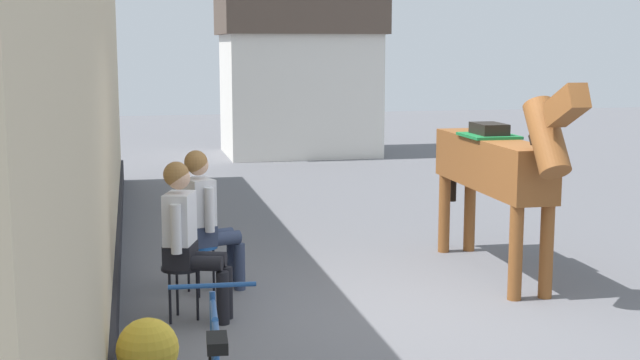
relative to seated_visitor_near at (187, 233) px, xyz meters
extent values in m
plane|color=slate|center=(1.76, 2.70, -0.78)|extent=(40.00, 40.00, 0.00)
cube|color=#CCB793|center=(-0.79, 1.20, 0.92)|extent=(0.30, 14.00, 3.40)
cube|color=black|center=(-0.77, 1.20, -0.60)|extent=(0.34, 14.00, 0.36)
cube|color=silver|center=(3.16, 11.23, 0.52)|extent=(3.20, 2.40, 2.60)
cube|color=brown|center=(3.16, 11.23, 2.27)|extent=(3.40, 2.60, 0.90)
cylinder|color=black|center=(-0.06, 0.02, -0.31)|extent=(0.34, 0.34, 0.03)
cylinder|color=black|center=(0.07, -0.02, -0.55)|extent=(0.02, 0.02, 0.45)
cylinder|color=black|center=(-0.09, 0.16, -0.55)|extent=(0.02, 0.02, 0.45)
cylinder|color=black|center=(-0.17, -0.07, -0.55)|extent=(0.02, 0.02, 0.45)
cube|color=black|center=(-0.06, 0.02, -0.20)|extent=(0.33, 0.38, 0.20)
cube|color=silver|center=(-0.06, 0.02, 0.12)|extent=(0.31, 0.39, 0.44)
sphere|color=tan|center=(-0.06, 0.02, 0.47)|extent=(0.20, 0.20, 0.20)
sphere|color=olive|center=(-0.08, 0.03, 0.50)|extent=(0.22, 0.22, 0.22)
cylinder|color=black|center=(0.14, 0.04, -0.25)|extent=(0.40, 0.24, 0.13)
cylinder|color=black|center=(0.32, -0.02, -0.55)|extent=(0.11, 0.11, 0.46)
cylinder|color=black|center=(0.10, -0.11, -0.25)|extent=(0.40, 0.24, 0.13)
cylinder|color=black|center=(0.28, -0.17, -0.55)|extent=(0.11, 0.11, 0.46)
cylinder|color=silver|center=(0.02, 0.20, 0.07)|extent=(0.09, 0.09, 0.42)
cylinder|color=silver|center=(-0.10, -0.18, 0.07)|extent=(0.09, 0.09, 0.42)
cylinder|color=#194C99|center=(0.16, 0.79, -0.31)|extent=(0.34, 0.34, 0.03)
cylinder|color=black|center=(0.29, 0.84, -0.55)|extent=(0.02, 0.02, 0.45)
cylinder|color=black|center=(0.06, 0.89, -0.55)|extent=(0.02, 0.02, 0.45)
cylinder|color=black|center=(0.14, 0.66, -0.55)|extent=(0.02, 0.02, 0.45)
cube|color=#2D3851|center=(0.16, 0.79, -0.20)|extent=(0.33, 0.38, 0.20)
cube|color=silver|center=(0.16, 0.79, 0.12)|extent=(0.32, 0.39, 0.44)
sphere|color=tan|center=(0.16, 0.79, 0.47)|extent=(0.20, 0.20, 0.20)
sphere|color=olive|center=(0.14, 0.79, 0.50)|extent=(0.22, 0.22, 0.22)
cylinder|color=#2D3851|center=(0.31, 0.93, -0.25)|extent=(0.40, 0.25, 0.13)
cylinder|color=#2D3851|center=(0.49, 1.00, -0.55)|extent=(0.11, 0.11, 0.46)
cylinder|color=#2D3851|center=(0.37, 0.78, -0.25)|extent=(0.40, 0.25, 0.13)
cylinder|color=#2D3851|center=(0.55, 0.84, -0.55)|extent=(0.11, 0.11, 0.46)
cylinder|color=silver|center=(0.11, 0.99, 0.07)|extent=(0.09, 0.09, 0.42)
cylinder|color=silver|center=(0.25, 0.61, 0.07)|extent=(0.09, 0.09, 0.42)
cube|color=brown|center=(3.19, 0.93, 0.38)|extent=(0.47, 2.21, 0.52)
cylinder|color=brown|center=(3.33, -0.05, -0.33)|extent=(0.13, 0.13, 0.90)
cylinder|color=brown|center=(3.02, -0.04, -0.33)|extent=(0.13, 0.13, 0.90)
cylinder|color=brown|center=(3.36, 1.89, -0.33)|extent=(0.13, 0.13, 0.90)
cylinder|color=brown|center=(3.05, 1.90, -0.33)|extent=(0.13, 0.13, 0.90)
cylinder|color=brown|center=(3.17, -0.27, 0.77)|extent=(0.29, 0.63, 0.73)
cube|color=brown|center=(3.17, -0.61, 1.08)|extent=(0.19, 0.53, 0.40)
cube|color=black|center=(3.18, -0.25, 0.91)|extent=(0.05, 0.63, 0.48)
cylinder|color=black|center=(3.20, 2.07, 0.11)|extent=(0.10, 0.10, 0.65)
cube|color=#197238|center=(3.19, 1.03, 0.66)|extent=(0.51, 0.61, 0.03)
cube|color=black|center=(3.19, 1.03, 0.73)|extent=(0.29, 0.44, 0.12)
sphere|color=gold|center=(-0.38, -1.90, -0.34)|extent=(0.40, 0.40, 0.40)
cylinder|color=#235199|center=(-0.03, -2.74, -0.11)|extent=(0.07, 0.50, 0.60)
cylinder|color=#235199|center=(-0.04, -2.90, 0.15)|extent=(0.09, 0.80, 0.09)
cylinder|color=#235199|center=(-0.02, -2.48, -0.12)|extent=(0.04, 0.09, 0.60)
cylinder|color=#235199|center=(-0.02, -2.50, 0.23)|extent=(0.50, 0.06, 0.03)
cube|color=black|center=(-0.07, -3.30, 0.17)|extent=(0.11, 0.21, 0.06)
camera|label=1|loc=(-0.44, -7.27, 1.58)|focal=48.28mm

